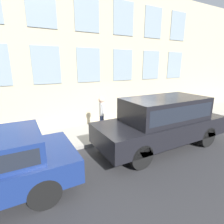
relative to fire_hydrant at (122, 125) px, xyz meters
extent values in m
plane|color=#2D2D30|center=(-0.46, -0.18, -0.47)|extent=(80.00, 80.00, 0.00)
cube|color=#9E9B93|center=(0.73, -0.18, -0.41)|extent=(2.39, 60.00, 0.13)
cube|color=#C6B793|center=(2.07, -0.18, 3.07)|extent=(0.30, 40.00, 7.09)
cube|color=#8C9EA8|center=(1.90, -5.16, 2.70)|extent=(0.03, 1.21, 1.64)
cube|color=#8C9EA8|center=(1.90, -3.17, 2.70)|extent=(0.03, 1.21, 1.64)
cube|color=#8C9EA8|center=(1.90, -1.18, 2.70)|extent=(0.03, 1.21, 1.64)
cube|color=#8C9EA8|center=(1.90, 0.82, 2.70)|extent=(0.03, 1.21, 1.64)
cube|color=#8C9EA8|center=(1.90, 2.81, 2.70)|extent=(0.03, 1.21, 1.64)
cube|color=#8C9EA8|center=(1.90, -5.16, 5.04)|extent=(0.03, 1.21, 1.64)
cube|color=#8C9EA8|center=(1.90, -3.17, 5.04)|extent=(0.03, 1.21, 1.64)
cube|color=#8C9EA8|center=(1.90, -1.18, 5.04)|extent=(0.03, 1.21, 1.64)
cube|color=#8C9EA8|center=(1.90, 0.82, 5.04)|extent=(0.03, 1.21, 1.64)
cube|color=#8C9EA8|center=(1.90, 2.81, 5.04)|extent=(0.03, 1.21, 1.64)
cylinder|color=gold|center=(0.00, 0.00, -0.32)|extent=(0.30, 0.30, 0.04)
cylinder|color=gold|center=(0.00, 0.00, -0.06)|extent=(0.22, 0.22, 0.55)
sphere|color=#A4891E|center=(0.00, 0.00, 0.21)|extent=(0.23, 0.23, 0.23)
cylinder|color=black|center=(0.00, 0.00, 0.28)|extent=(0.08, 0.08, 0.09)
cylinder|color=gold|center=(0.00, -0.16, 0.00)|extent=(0.09, 0.10, 0.09)
cylinder|color=gold|center=(0.00, 0.16, 0.00)|extent=(0.09, 0.10, 0.09)
cylinder|color=navy|center=(0.41, 0.81, 0.06)|extent=(0.12, 0.12, 0.80)
cylinder|color=navy|center=(0.58, 0.81, 0.06)|extent=(0.12, 0.12, 0.80)
cube|color=white|center=(0.50, 0.81, 0.77)|extent=(0.22, 0.15, 0.60)
cylinder|color=white|center=(0.34, 0.81, 0.78)|extent=(0.09, 0.09, 0.57)
cylinder|color=white|center=(0.65, 0.81, 0.78)|extent=(0.09, 0.09, 0.57)
sphere|color=beige|center=(0.50, 0.81, 1.20)|extent=(0.27, 0.27, 0.27)
cylinder|color=black|center=(-2.61, 0.93, -0.07)|extent=(0.24, 0.82, 0.82)
cylinder|color=black|center=(-0.88, 0.93, -0.07)|extent=(0.24, 0.82, 0.82)
cylinder|color=black|center=(-2.61, -2.36, -0.07)|extent=(0.24, 0.82, 0.82)
cylinder|color=black|center=(-0.88, -2.36, -0.07)|extent=(0.24, 0.82, 0.82)
cube|color=black|center=(-1.74, -0.71, 0.30)|extent=(1.97, 5.31, 0.73)
cube|color=black|center=(-1.74, -0.84, 1.09)|extent=(1.74, 3.29, 0.84)
cube|color=#1E232D|center=(-1.74, -0.84, 1.09)|extent=(1.75, 3.03, 0.54)
cylinder|color=black|center=(-2.82, 3.84, -0.09)|extent=(0.24, 0.76, 0.76)
cylinder|color=black|center=(-0.97, 3.84, -0.09)|extent=(0.24, 0.76, 0.76)
camera|label=1|loc=(-6.50, 4.10, 2.71)|focal=28.00mm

